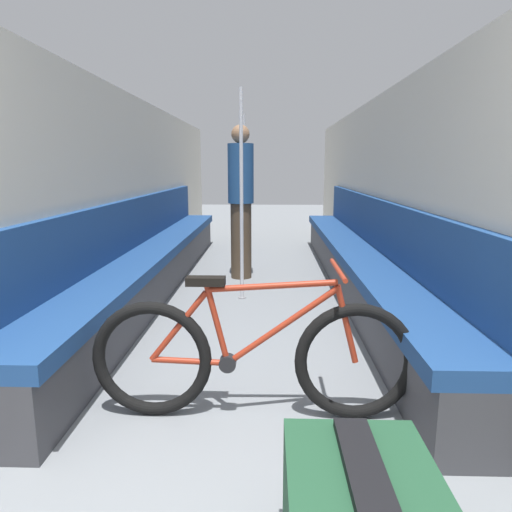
{
  "coord_description": "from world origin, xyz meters",
  "views": [
    {
      "loc": [
        0.15,
        -0.89,
        1.32
      ],
      "look_at": [
        0.05,
        2.58,
        0.64
      ],
      "focal_mm": 32.0,
      "sensor_mm": 36.0,
      "label": 1
    }
  ],
  "objects": [
    {
      "name": "wall_right",
      "position": [
        1.36,
        3.69,
        1.03
      ],
      "size": [
        0.1,
        10.58,
        2.07
      ],
      "primitive_type": "cube",
      "color": "beige",
      "rests_on": "ground"
    },
    {
      "name": "bench_seat_row_left",
      "position": [
        -1.1,
        3.9,
        0.32
      ],
      "size": [
        0.48,
        6.02,
        0.99
      ],
      "color": "#3D3D42",
      "rests_on": "ground"
    },
    {
      "name": "grab_pole_near",
      "position": [
        -0.12,
        3.58,
        1.0
      ],
      "size": [
        0.08,
        0.08,
        2.05
      ],
      "color": "gray",
      "rests_on": "ground"
    },
    {
      "name": "grab_pole_far",
      "position": [
        -0.22,
        5.84,
        1.0
      ],
      "size": [
        0.08,
        0.08,
        2.05
      ],
      "color": "gray",
      "rests_on": "ground"
    },
    {
      "name": "passenger_standing",
      "position": [
        -0.18,
        4.47,
        0.93
      ],
      "size": [
        0.3,
        0.3,
        1.79
      ],
      "rotation": [
        0.0,
        0.0,
        -0.37
      ],
      "color": "#473828",
      "rests_on": "ground"
    },
    {
      "name": "bench_seat_row_right",
      "position": [
        1.1,
        3.9,
        0.32
      ],
      "size": [
        0.48,
        6.02,
        0.99
      ],
      "color": "#3D3D42",
      "rests_on": "ground"
    },
    {
      "name": "bicycle",
      "position": [
        0.07,
        1.36,
        0.34
      ],
      "size": [
        1.71,
        0.46,
        0.82
      ],
      "rotation": [
        0.0,
        0.0,
        -0.13
      ],
      "color": "black",
      "rests_on": "ground"
    },
    {
      "name": "wall_left",
      "position": [
        -1.36,
        3.69,
        1.03
      ],
      "size": [
        0.1,
        10.58,
        2.07
      ],
      "primitive_type": "cube",
      "color": "beige",
      "rests_on": "ground"
    }
  ]
}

